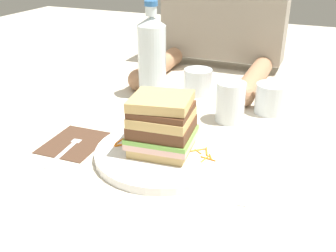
{
  "coord_description": "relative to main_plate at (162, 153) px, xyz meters",
  "views": [
    {
      "loc": [
        0.27,
        -0.64,
        0.4
      ],
      "look_at": [
        -0.01,
        0.01,
        0.06
      ],
      "focal_mm": 41.5,
      "sensor_mm": 36.0,
      "label": 1
    }
  ],
  "objects": [
    {
      "name": "empty_tumbler_1",
      "position": [
        0.16,
        0.31,
        0.03
      ],
      "size": [
        0.08,
        0.08,
        0.08
      ],
      "primitive_type": "cylinder",
      "color": "silver",
      "rests_on": "ground_plane"
    },
    {
      "name": "carrot_shred_5",
      "position": [
        -0.08,
        -0.01,
        0.01
      ],
      "size": [
        0.01,
        0.02,
        0.0
      ],
      "primitive_type": "cylinder",
      "rotation": [
        0.0,
        1.57,
        1.99
      ],
      "color": "orange",
      "rests_on": "main_plate"
    },
    {
      "name": "fork",
      "position": [
        -0.2,
        -0.04,
        -0.0
      ],
      "size": [
        0.03,
        0.17,
        0.0
      ],
      "color": "silver",
      "rests_on": "napkin_dark"
    },
    {
      "name": "carrot_shred_8",
      "position": [
        -0.07,
        -0.01,
        0.01
      ],
      "size": [
        0.02,
        0.02,
        0.0
      ],
      "primitive_type": "cylinder",
      "rotation": [
        0.0,
        1.57,
        5.32
      ],
      "color": "orange",
      "rests_on": "main_plate"
    },
    {
      "name": "main_plate",
      "position": [
        0.0,
        0.0,
        0.0
      ],
      "size": [
        0.27,
        0.27,
        0.02
      ],
      "primitive_type": "cylinder",
      "color": "white",
      "rests_on": "ground_plane"
    },
    {
      "name": "carrot_shred_13",
      "position": [
        0.1,
        0.01,
        0.01
      ],
      "size": [
        0.01,
        0.02,
        0.0
      ],
      "primitive_type": "cylinder",
      "rotation": [
        0.0,
        1.57,
        5.2
      ],
      "color": "orange",
      "rests_on": "main_plate"
    },
    {
      "name": "ground_plane",
      "position": [
        0.01,
        0.02,
        -0.01
      ],
      "size": [
        3.0,
        3.0,
        0.0
      ],
      "primitive_type": "plane",
      "color": "beige"
    },
    {
      "name": "napkin_dark",
      "position": [
        -0.2,
        -0.02,
        -0.01
      ],
      "size": [
        0.12,
        0.14,
        0.0
      ],
      "primitive_type": "cube",
      "rotation": [
        0.0,
        0.0,
        0.04
      ],
      "color": "#4C3323",
      "rests_on": "ground_plane"
    },
    {
      "name": "knife",
      "position": [
        0.18,
        -0.0,
        -0.01
      ],
      "size": [
        0.03,
        0.2,
        0.0
      ],
      "color": "silver",
      "rests_on": "ground_plane"
    },
    {
      "name": "carrot_shred_7",
      "position": [
        -0.09,
        -0.02,
        0.01
      ],
      "size": [
        0.02,
        0.02,
        0.0
      ],
      "primitive_type": "cylinder",
      "rotation": [
        0.0,
        1.57,
        0.71
      ],
      "color": "orange",
      "rests_on": "main_plate"
    },
    {
      "name": "sandwich",
      "position": [
        -0.0,
        0.0,
        0.06
      ],
      "size": [
        0.13,
        0.13,
        0.12
      ],
      "color": "tan",
      "rests_on": "main_plate"
    },
    {
      "name": "carrot_shred_6",
      "position": [
        -0.08,
        0.01,
        0.01
      ],
      "size": [
        0.02,
        0.01,
        0.0
      ],
      "primitive_type": "cylinder",
      "rotation": [
        0.0,
        1.57,
        6.17
      ],
      "color": "orange",
      "rests_on": "main_plate"
    },
    {
      "name": "carrot_shred_3",
      "position": [
        -0.07,
        -0.01,
        0.01
      ],
      "size": [
        0.01,
        0.02,
        0.0
      ],
      "primitive_type": "cylinder",
      "rotation": [
        0.0,
        1.57,
        4.89
      ],
      "color": "orange",
      "rests_on": "main_plate"
    },
    {
      "name": "carrot_shred_14",
      "position": [
        0.07,
        0.02,
        0.01
      ],
      "size": [
        0.03,
        0.02,
        0.0
      ],
      "primitive_type": "cylinder",
      "rotation": [
        0.0,
        1.57,
        0.72
      ],
      "color": "orange",
      "rests_on": "main_plate"
    },
    {
      "name": "carrot_shred_11",
      "position": [
        0.07,
        0.02,
        0.01
      ],
      "size": [
        0.02,
        0.01,
        0.0
      ],
      "primitive_type": "cylinder",
      "rotation": [
        0.0,
        1.57,
        2.52
      ],
      "color": "orange",
      "rests_on": "main_plate"
    },
    {
      "name": "water_bottle",
      "position": [
        -0.17,
        0.31,
        0.11
      ],
      "size": [
        0.08,
        0.08,
        0.26
      ],
      "color": "silver",
      "rests_on": "ground_plane"
    },
    {
      "name": "carrot_shred_9",
      "position": [
        0.09,
        0.02,
        0.01
      ],
      "size": [
        0.01,
        0.03,
        0.0
      ],
      "primitive_type": "cylinder",
      "rotation": [
        0.0,
        1.57,
        1.92
      ],
      "color": "orange",
      "rests_on": "main_plate"
    },
    {
      "name": "empty_tumbler_0",
      "position": [
        -0.05,
        0.37,
        0.03
      ],
      "size": [
        0.08,
        0.08,
        0.07
      ],
      "primitive_type": "cylinder",
      "color": "silver",
      "rests_on": "ground_plane"
    },
    {
      "name": "carrot_shred_0",
      "position": [
        -0.08,
        0.0,
        0.01
      ],
      "size": [
        0.02,
        0.03,
        0.0
      ],
      "primitive_type": "cylinder",
      "rotation": [
        0.0,
        1.57,
        5.32
      ],
      "color": "orange",
      "rests_on": "main_plate"
    },
    {
      "name": "carrot_shred_1",
      "position": [
        -0.07,
        -0.0,
        0.01
      ],
      "size": [
        0.03,
        0.01,
        0.0
      ],
      "primitive_type": "cylinder",
      "rotation": [
        0.0,
        1.57,
        0.13
      ],
      "color": "orange",
      "rests_on": "main_plate"
    },
    {
      "name": "carrot_shred_10",
      "position": [
        0.1,
        -0.0,
        0.01
      ],
      "size": [
        0.03,
        0.01,
        0.0
      ],
      "primitive_type": "cylinder",
      "rotation": [
        0.0,
        1.57,
        6.14
      ],
      "color": "orange",
      "rests_on": "main_plate"
    },
    {
      "name": "carrot_shred_4",
      "position": [
        -0.1,
        -0.01,
        0.01
      ],
      "size": [
        0.0,
        0.02,
        0.0
      ],
      "primitive_type": "cylinder",
      "rotation": [
        0.0,
        1.57,
        4.81
      ],
      "color": "orange",
      "rests_on": "main_plate"
    },
    {
      "name": "juice_glass",
      "position": [
        0.08,
        0.22,
        0.04
      ],
      "size": [
        0.07,
        0.07,
        0.1
      ],
      "color": "white",
      "rests_on": "ground_plane"
    },
    {
      "name": "carrot_shred_12",
      "position": [
        0.09,
        -0.0,
        0.01
      ],
      "size": [
        0.01,
        0.03,
        0.0
      ],
      "primitive_type": "cylinder",
      "rotation": [
        0.0,
        1.57,
        4.46
      ],
      "color": "orange",
      "rests_on": "main_plate"
    },
    {
      "name": "carrot_shred_2",
      "position": [
        -0.1,
        -0.0,
        0.01
      ],
      "size": [
        0.01,
        0.03,
        0.0
      ],
      "primitive_type": "cylinder",
      "rotation": [
        0.0,
        1.57,
        4.52
      ],
      "color": "orange",
      "rests_on": "main_plate"
    }
  ]
}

